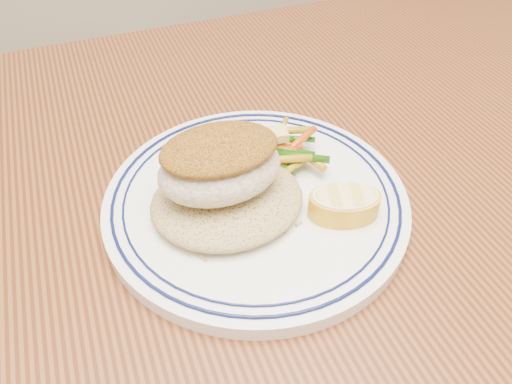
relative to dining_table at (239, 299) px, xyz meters
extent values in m
cube|color=#4B220F|center=(0.00, 0.00, 0.08)|extent=(1.50, 0.90, 0.04)
cylinder|color=#4B220F|center=(0.68, 0.38, -0.30)|extent=(0.07, 0.07, 0.71)
cylinder|color=white|center=(0.03, 0.03, 0.10)|extent=(0.29, 0.29, 0.01)
torus|color=#0A113F|center=(0.03, 0.03, 0.11)|extent=(0.27, 0.27, 0.00)
torus|color=#0A113F|center=(0.03, 0.03, 0.11)|extent=(0.25, 0.25, 0.00)
ellipsoid|color=#A38A51|center=(0.00, 0.02, 0.13)|extent=(0.14, 0.12, 0.03)
ellipsoid|color=beige|center=(0.00, 0.03, 0.15)|extent=(0.11, 0.08, 0.05)
ellipsoid|color=#885715|center=(0.00, 0.03, 0.18)|extent=(0.10, 0.07, 0.02)
cylinder|color=#C24509|center=(0.07, 0.07, 0.11)|extent=(0.03, 0.05, 0.01)
cylinder|color=#194909|center=(0.05, 0.08, 0.12)|extent=(0.03, 0.05, 0.01)
cylinder|color=#194909|center=(0.06, 0.05, 0.12)|extent=(0.05, 0.02, 0.01)
cylinder|color=#194909|center=(0.05, 0.08, 0.12)|extent=(0.04, 0.04, 0.01)
cylinder|color=#A98412|center=(0.07, 0.08, 0.12)|extent=(0.05, 0.01, 0.01)
cylinder|color=#C24509|center=(0.07, 0.08, 0.12)|extent=(0.05, 0.04, 0.01)
cylinder|color=#A98412|center=(0.09, 0.09, 0.12)|extent=(0.02, 0.05, 0.01)
cylinder|color=#A98412|center=(0.09, 0.05, 0.12)|extent=(0.02, 0.05, 0.01)
cylinder|color=#194909|center=(0.09, 0.09, 0.12)|extent=(0.05, 0.04, 0.01)
cylinder|color=#A98412|center=(0.07, 0.04, 0.12)|extent=(0.05, 0.02, 0.01)
cylinder|color=#194909|center=(0.06, 0.07, 0.12)|extent=(0.02, 0.06, 0.01)
cylinder|color=#C24509|center=(0.04, 0.05, 0.12)|extent=(0.05, 0.01, 0.01)
cylinder|color=#194909|center=(0.06, 0.06, 0.12)|extent=(0.04, 0.05, 0.01)
cylinder|color=#A98412|center=(0.08, 0.09, 0.13)|extent=(0.04, 0.05, 0.01)
cylinder|color=#194909|center=(0.06, 0.07, 0.13)|extent=(0.06, 0.02, 0.01)
cylinder|color=#A98412|center=(0.08, 0.07, 0.13)|extent=(0.04, 0.05, 0.01)
cylinder|color=#C24509|center=(0.05, 0.08, 0.13)|extent=(0.05, 0.03, 0.01)
cylinder|color=#A98412|center=(0.09, 0.09, 0.13)|extent=(0.06, 0.03, 0.01)
cylinder|color=#194909|center=(0.08, 0.05, 0.13)|extent=(0.05, 0.03, 0.01)
cylinder|color=#A98412|center=(0.06, 0.05, 0.13)|extent=(0.06, 0.02, 0.01)
cylinder|color=#194909|center=(0.07, 0.06, 0.13)|extent=(0.05, 0.03, 0.01)
cylinder|color=#C24509|center=(0.07, 0.07, 0.13)|extent=(0.05, 0.03, 0.01)
cylinder|color=#C24509|center=(0.09, 0.07, 0.13)|extent=(0.05, 0.03, 0.01)
cylinder|color=#C24509|center=(0.06, 0.07, 0.13)|extent=(0.05, 0.03, 0.01)
cube|color=#DFCC6D|center=(0.07, 0.07, 0.15)|extent=(0.03, 0.02, 0.01)
torus|color=white|center=(0.09, -0.02, 0.14)|extent=(0.07, 0.07, 0.00)
camera|label=1|loc=(-0.09, -0.29, 0.43)|focal=35.00mm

